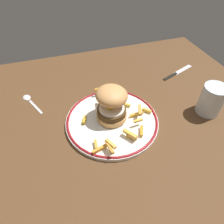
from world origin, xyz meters
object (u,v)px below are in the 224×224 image
object	(u,v)px
water_glass	(211,102)
spoon	(28,99)
burger	(112,103)
dinner_plate	(112,120)
knife	(176,73)

from	to	relation	value
water_glass	spoon	world-z (taller)	water_glass
burger	spoon	size ratio (longest dim) A/B	0.93
dinner_plate	spoon	bearing A→B (deg)	142.44
burger	knife	size ratio (longest dim) A/B	0.68
water_glass	knife	distance (cm)	23.81
water_glass	knife	size ratio (longest dim) A/B	0.60
dinner_plate	spoon	distance (cm)	32.71
burger	water_glass	xyz separation A→B (cm)	(32.32, -6.38, -2.70)
dinner_plate	spoon	xyz separation A→B (cm)	(-25.93, 19.94, -0.48)
burger	spoon	distance (cm)	32.95
dinner_plate	water_glass	bearing A→B (deg)	-8.99
water_glass	spoon	size ratio (longest dim) A/B	0.81
burger	water_glass	distance (cm)	33.05
water_glass	spoon	distance (cm)	63.85
dinner_plate	burger	xyz separation A→B (cm)	(0.32, 1.22, 6.29)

